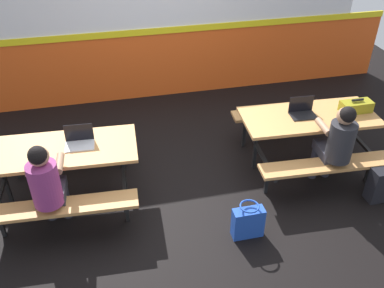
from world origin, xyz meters
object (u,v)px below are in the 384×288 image
Objects in this scene: laptop_silver at (80,141)px; tote_bag_bright at (248,222)px; picnic_table_left at (62,160)px; student_nearer at (47,183)px; backpack_dark at (381,185)px; laptop_dark at (302,111)px; picnic_table_right at (307,127)px; toolbox_grey at (356,106)px; student_further at (337,141)px.

tote_bag_bright is (1.67, -1.08, -0.59)m from laptop_silver.
student_nearer reaches higher than picnic_table_left.
backpack_dark is (3.42, -0.88, -0.57)m from laptop_silver.
laptop_dark is 1.67m from tote_bag_bright.
laptop_silver reaches higher than backpack_dark.
tote_bag_bright is at bearing -136.72° from picnic_table_right.
picnic_table_left reaches higher than backpack_dark.
laptop_silver reaches higher than picnic_table_left.
student_nearer reaches higher than tote_bag_bright.
laptop_silver is (0.34, 0.58, 0.08)m from student_nearer.
toolbox_grey is 1.04m from backpack_dark.
backpack_dark is at bearing 6.80° from tote_bag_bright.
student_nearer is 3.64× the size of laptop_silver.
student_further is at bearing -82.03° from picnic_table_right.
picnic_table_left is at bearing 150.84° from tote_bag_bright.
laptop_silver is 1.00× the size of laptop_dark.
laptop_silver is 3.45m from toolbox_grey.
picnic_table_left is 3.05m from picnic_table_right.
picnic_table_right is 4.36× the size of toolbox_grey.
laptop_silver is 0.83× the size of toolbox_grey.
student_further reaches higher than laptop_dark.
toolbox_grey is (3.79, 0.55, 0.10)m from student_nearer.
student_nearer is at bearing 175.45° from backpack_dark.
student_further reaches higher than backpack_dark.
tote_bag_bright is (-1.16, -1.09, -0.38)m from picnic_table_right.
toolbox_grey is (3.67, -0.00, 0.24)m from picnic_table_left.
picnic_table_left is at bearing -178.58° from laptop_dark.
student_further is 3.64× the size of laptop_dark.
backpack_dark is (-0.03, -0.85, -0.60)m from toolbox_grey.
laptop_dark is at bearing 1.42° from picnic_table_left.
toolbox_grey is 2.15m from tote_bag_bright.
student_further reaches higher than picnic_table_left.
student_further reaches higher than laptop_silver.
tote_bag_bright is at bearing -156.87° from student_further.
picnic_table_left is 1.00× the size of picnic_table_right.
student_nearer is 1.00× the size of student_further.
student_nearer reaches higher than laptop_silver.
picnic_table_right is 3.96× the size of backpack_dark.
tote_bag_bright is at bearing -29.16° from picnic_table_left.
backpack_dark is at bearing -56.43° from picnic_table_right.
laptop_silver is 2.08m from tote_bag_bright.
picnic_table_left is 2.20m from tote_bag_bright.
backpack_dark is at bearing -92.08° from toolbox_grey.
toolbox_grey is (0.54, 0.53, 0.10)m from student_further.
student_nearer is (-3.17, -0.58, 0.13)m from picnic_table_right.
laptop_silver reaches higher than toolbox_grey.
student_further reaches higher than toolbox_grey.
picnic_table_right reaches higher than backpack_dark.
laptop_dark reaches higher than backpack_dark.
student_nearer is 3.02× the size of toolbox_grey.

